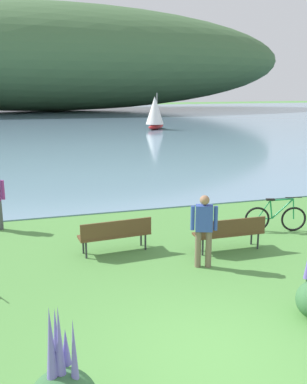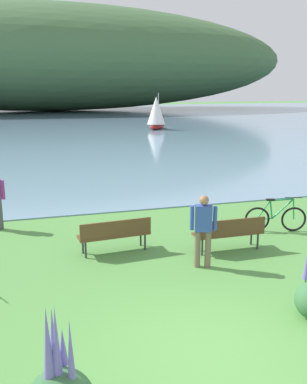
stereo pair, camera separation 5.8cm
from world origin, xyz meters
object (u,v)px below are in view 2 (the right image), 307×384
park_bench_further_along (229,231)px  sailboat_toward_hillside (156,112)px  person_on_the_grass (203,227)px  park_bench_near_camera (115,233)px  bicycle_leaning_near_bench (276,218)px

park_bench_further_along → sailboat_toward_hillside: 30.97m
person_on_the_grass → sailboat_toward_hillside: (8.05, 30.88, 0.65)m
park_bench_near_camera → park_bench_further_along: bearing=-13.8°
sailboat_toward_hillside → park_bench_further_along: bearing=-103.1°
person_on_the_grass → park_bench_near_camera: bearing=141.2°
park_bench_near_camera → person_on_the_grass: person_on_the_grass is taller
park_bench_near_camera → person_on_the_grass: (1.77, -1.42, 0.46)m
park_bench_further_along → bicycle_leaning_near_bench: bicycle_leaning_near_bench is taller
person_on_the_grass → bicycle_leaning_near_bench: bearing=30.5°
bicycle_leaning_near_bench → sailboat_toward_hillside: size_ratio=0.51×
park_bench_further_along → park_bench_near_camera: bearing=166.2°
bicycle_leaning_near_bench → person_on_the_grass: 3.51m
bicycle_leaning_near_bench → person_on_the_grass: size_ratio=1.00×
person_on_the_grass → sailboat_toward_hillside: size_ratio=0.51×
park_bench_further_along → bicycle_leaning_near_bench: (1.95, 1.02, -0.12)m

